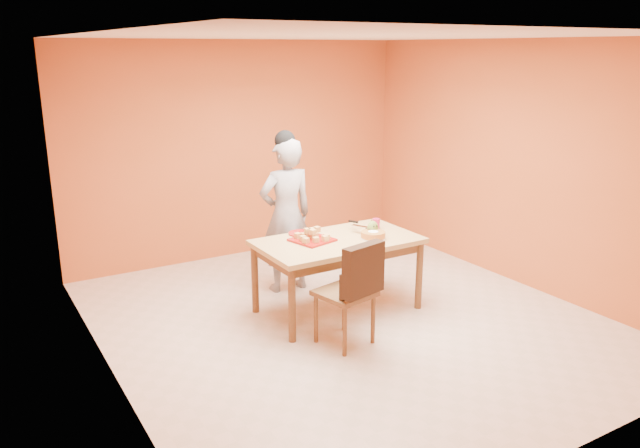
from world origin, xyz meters
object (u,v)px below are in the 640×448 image
dining_table (338,248)px  dining_chair (346,291)px  egg_ornament (373,228)px  red_dinner_plate (301,233)px  magenta_glass (376,224)px  person (286,216)px  checker_tin (375,221)px  sponge_cake (373,235)px  pastry_platter (312,240)px

dining_table → dining_chair: (-0.34, -0.67, -0.15)m
dining_chair → egg_ornament: (0.72, 0.61, 0.32)m
dining_chair → red_dinner_plate: size_ratio=3.82×
egg_ornament → magenta_glass: egg_ornament is taller
person → magenta_glass: person is taller
person → red_dinner_plate: (-0.06, -0.44, -0.08)m
magenta_glass → checker_tin: (0.13, 0.20, -0.04)m
dining_table → checker_tin: (0.68, 0.31, 0.11)m
dining_table → red_dinner_plate: (-0.23, 0.35, 0.10)m
person → egg_ornament: person is taller
red_dinner_plate → magenta_glass: (0.77, -0.24, 0.05)m
red_dinner_plate → sponge_cake: (0.54, -0.51, 0.03)m
dining_table → egg_ornament: egg_ornament is taller
pastry_platter → red_dinner_plate: size_ratio=1.39×
pastry_platter → egg_ornament: size_ratio=2.38×
person → pastry_platter: bearing=84.7°
dining_table → red_dinner_plate: size_ratio=6.19×
dining_chair → checker_tin: size_ratio=10.73×
dining_chair → egg_ornament: 1.00m
dining_table → egg_ornament: 0.42m
sponge_cake → egg_ornament: (0.06, 0.09, 0.04)m
egg_ornament → checker_tin: (0.30, 0.37, -0.06)m
checker_tin → dining_chair: bearing=-136.1°
magenta_glass → person: bearing=136.1°
egg_ornament → checker_tin: egg_ornament is taller
red_dinner_plate → magenta_glass: bearing=-17.3°
pastry_platter → checker_tin: size_ratio=3.89×
red_dinner_plate → egg_ornament: bearing=-34.5°
sponge_cake → dining_table: bearing=153.8°
red_dinner_plate → magenta_glass: magenta_glass is taller
magenta_glass → checker_tin: magenta_glass is taller
pastry_platter → magenta_glass: (0.80, 0.03, 0.04)m
magenta_glass → pastry_platter: bearing=-178.1°
sponge_cake → red_dinner_plate: bearing=137.0°
dining_chair → sponge_cake: 0.89m
sponge_cake → dining_chair: bearing=-141.9°
pastry_platter → magenta_glass: magenta_glass is taller
magenta_glass → egg_ornament: bearing=-134.5°
sponge_cake → magenta_glass: bearing=49.1°
person → dining_table: bearing=103.2°
dining_table → egg_ornament: (0.38, -0.06, 0.17)m
checker_tin → pastry_platter: bearing=-166.3°
person → egg_ornament: 1.01m
egg_ornament → checker_tin: size_ratio=1.64×
dining_table → magenta_glass: magenta_glass is taller
magenta_glass → dining_table: bearing=-168.7°
pastry_platter → magenta_glass: size_ratio=3.28×
dining_table → pastry_platter: size_ratio=4.47×
dining_chair → red_dinner_plate: (0.12, 1.02, 0.26)m
sponge_cake → checker_tin: size_ratio=2.66×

